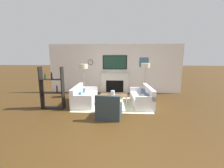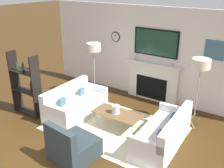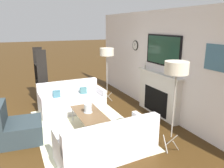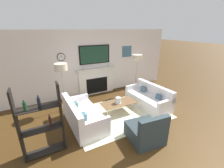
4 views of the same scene
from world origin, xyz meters
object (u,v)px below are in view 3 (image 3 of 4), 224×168
Objects in this scene: coffee_table at (89,114)px; hurricane_candle at (88,109)px; shelf_unit at (41,77)px; couch_left at (71,101)px; couch_right at (107,143)px; floor_lamp_right at (176,69)px; armchair at (18,129)px; floor_lamp_left at (107,53)px.

coffee_table is 0.12m from hurricane_candle.
hurricane_candle is at bearing 16.91° from shelf_unit.
couch_left is 1.37m from shelf_unit.
coffee_table is (1.29, 0.08, 0.09)m from couch_left.
couch_right is at bearing -3.59° from coffee_table.
couch_left is at bearing -176.34° from coffee_table.
floor_lamp_right is at bearing 36.22° from hurricane_candle.
coffee_table is (-1.24, 0.08, 0.08)m from couch_right.
floor_lamp_right reaches higher than armchair.
couch_right is 1.08× the size of floor_lamp_left.
coffee_table is 2.25m from floor_lamp_left.
armchair is at bearing -60.59° from floor_lamp_left.
couch_left is at bearing 130.35° from armchair.
floor_lamp_right is (1.59, 2.63, 1.31)m from armchair.
couch_right is (2.52, 0.00, 0.01)m from couch_left.
floor_lamp_right reaches higher than couch_left.
floor_lamp_right is (1.55, 1.13, 1.10)m from hurricane_candle.
shelf_unit is (-1.10, -0.64, 0.52)m from couch_left.
couch_left is at bearing -156.71° from floor_lamp_right.
couch_left is at bearing -176.68° from hurricane_candle.
couch_left is 1.06× the size of shelf_unit.
couch_left is 8.65× the size of hurricane_candle.
coffee_table is 0.71× the size of floor_lamp_left.
shelf_unit is at bearing 161.29° from armchair.
floor_lamp_left is 0.97× the size of floor_lamp_right.
couch_right is at bearing -102.89° from floor_lamp_right.
floor_lamp_left is (-1.56, 1.12, 1.16)m from coffee_table.
couch_right reaches higher than coffee_table.
armchair is at bearing -49.65° from couch_left.
floor_lamp_right is (1.51, 1.12, 1.21)m from coffee_table.
couch_right is 8.90× the size of hurricane_candle.
couch_left reaches higher than hurricane_candle.
hurricane_candle is (-1.27, 0.07, 0.20)m from couch_right.
armchair is at bearing -18.71° from shelf_unit.
floor_lamp_left is (-2.80, 1.20, 1.25)m from couch_right.
couch_right is 3.29m from floor_lamp_left.
coffee_table is at bearing 16.89° from shelf_unit.
hurricane_candle is 0.12× the size of floor_lamp_left.
shelf_unit reaches higher than couch_left.
floor_lamp_right reaches higher than shelf_unit.
coffee_table is at bearing -35.76° from floor_lamp_left.
floor_lamp_right is at bearing 0.00° from floor_lamp_left.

